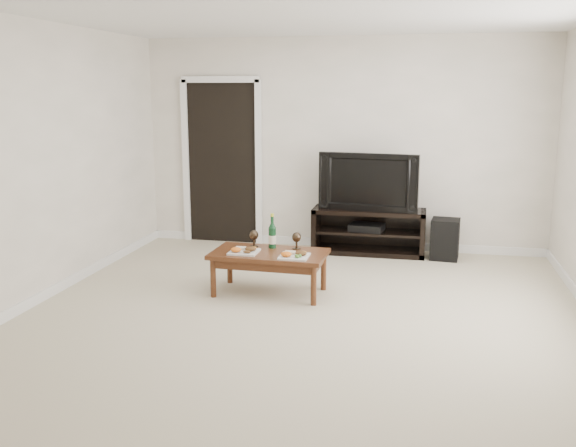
# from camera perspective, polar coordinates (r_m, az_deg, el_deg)

# --- Properties ---
(floor) EXTENTS (5.50, 5.50, 0.00)m
(floor) POSITION_cam_1_polar(r_m,az_deg,el_deg) (5.62, 1.01, -8.72)
(floor) COLOR #BEB499
(floor) RESTS_ON ground
(back_wall) EXTENTS (5.00, 0.04, 2.60)m
(back_wall) POSITION_cam_1_polar(r_m,az_deg,el_deg) (8.02, 4.86, 7.02)
(back_wall) COLOR beige
(back_wall) RESTS_ON ground
(ceiling) EXTENTS (5.00, 5.50, 0.04)m
(ceiling) POSITION_cam_1_polar(r_m,az_deg,el_deg) (5.30, 1.12, 18.86)
(ceiling) COLOR white
(ceiling) RESTS_ON back_wall
(doorway) EXTENTS (0.90, 0.02, 2.05)m
(doorway) POSITION_cam_1_polar(r_m,az_deg,el_deg) (8.35, -5.86, 5.30)
(doorway) COLOR black
(doorway) RESTS_ON ground
(media_console) EXTENTS (1.35, 0.45, 0.55)m
(media_console) POSITION_cam_1_polar(r_m,az_deg,el_deg) (7.87, 7.18, -0.68)
(media_console) COLOR black
(media_console) RESTS_ON ground
(television) EXTENTS (1.20, 0.30, 0.69)m
(television) POSITION_cam_1_polar(r_m,az_deg,el_deg) (7.76, 7.30, 3.78)
(television) COLOR black
(television) RESTS_ON media_console
(av_receiver) EXTENTS (0.44, 0.35, 0.08)m
(av_receiver) POSITION_cam_1_polar(r_m,az_deg,el_deg) (7.85, 7.01, -0.33)
(av_receiver) COLOR black
(av_receiver) RESTS_ON media_console
(subwoofer) EXTENTS (0.35, 0.35, 0.48)m
(subwoofer) POSITION_cam_1_polar(r_m,az_deg,el_deg) (7.78, 13.78, -1.35)
(subwoofer) COLOR black
(subwoofer) RESTS_ON ground
(coffee_table) EXTENTS (1.13, 0.65, 0.42)m
(coffee_table) POSITION_cam_1_polar(r_m,az_deg,el_deg) (6.30, -1.67, -4.39)
(coffee_table) COLOR #582D18
(coffee_table) RESTS_ON ground
(plate_left) EXTENTS (0.27, 0.27, 0.07)m
(plate_left) POSITION_cam_1_polar(r_m,az_deg,el_deg) (6.22, -3.93, -2.31)
(plate_left) COLOR white
(plate_left) RESTS_ON coffee_table
(plate_right) EXTENTS (0.27, 0.27, 0.07)m
(plate_right) POSITION_cam_1_polar(r_m,az_deg,el_deg) (6.04, 0.56, -2.71)
(plate_right) COLOR white
(plate_right) RESTS_ON coffee_table
(wine_bottle) EXTENTS (0.07, 0.07, 0.35)m
(wine_bottle) POSITION_cam_1_polar(r_m,az_deg,el_deg) (6.36, -1.41, -0.65)
(wine_bottle) COLOR #0F391C
(wine_bottle) RESTS_ON coffee_table
(goblet_left) EXTENTS (0.09, 0.09, 0.17)m
(goblet_left) POSITION_cam_1_polar(r_m,az_deg,el_deg) (6.44, -3.04, -1.33)
(goblet_left) COLOR #34281C
(goblet_left) RESTS_ON coffee_table
(goblet_right) EXTENTS (0.09, 0.09, 0.17)m
(goblet_right) POSITION_cam_1_polar(r_m,az_deg,el_deg) (6.34, 0.76, -1.54)
(goblet_right) COLOR #34281C
(goblet_right) RESTS_ON coffee_table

